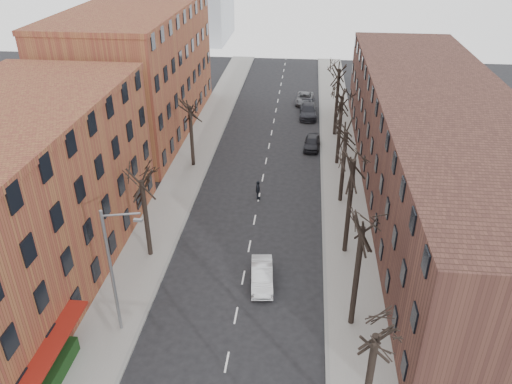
# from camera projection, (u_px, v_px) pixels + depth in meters

# --- Properties ---
(sidewalk_left) EXTENTS (4.00, 90.00, 0.15)m
(sidewalk_left) POSITION_uv_depth(u_px,v_px,m) (192.00, 161.00, 54.02)
(sidewalk_left) COLOR gray
(sidewalk_left) RESTS_ON ground
(sidewalk_right) EXTENTS (4.00, 90.00, 0.15)m
(sidewalk_right) POSITION_uv_depth(u_px,v_px,m) (341.00, 168.00, 52.59)
(sidewalk_right) COLOR gray
(sidewalk_right) RESTS_ON ground
(building_left_near) EXTENTS (12.00, 26.00, 12.00)m
(building_left_near) POSITION_uv_depth(u_px,v_px,m) (11.00, 203.00, 34.48)
(building_left_near) COLOR brown
(building_left_near) RESTS_ON ground
(building_left_far) EXTENTS (12.00, 28.00, 14.00)m
(building_left_far) POSITION_uv_depth(u_px,v_px,m) (138.00, 73.00, 59.16)
(building_left_far) COLOR brown
(building_left_far) RESTS_ON ground
(building_right) EXTENTS (12.00, 50.00, 10.00)m
(building_right) POSITION_uv_depth(u_px,v_px,m) (437.00, 147.00, 45.14)
(building_right) COLOR #4B2C23
(building_right) RESTS_ON ground
(awning_left) EXTENTS (1.20, 7.00, 0.15)m
(awning_left) POSITION_uv_depth(u_px,v_px,m) (62.00, 376.00, 29.01)
(awning_left) COLOR maroon
(awning_left) RESTS_ON ground
(hedge) EXTENTS (0.80, 6.00, 1.00)m
(hedge) POSITION_uv_depth(u_px,v_px,m) (50.00, 382.00, 27.83)
(hedge) COLOR #173613
(hedge) RESTS_ON sidewalk_left
(tree_right_b) EXTENTS (5.20, 5.20, 10.80)m
(tree_right_b) POSITION_uv_depth(u_px,v_px,m) (351.00, 324.00, 32.71)
(tree_right_b) COLOR black
(tree_right_b) RESTS_ON ground
(tree_right_c) EXTENTS (5.20, 5.20, 11.60)m
(tree_right_c) POSITION_uv_depth(u_px,v_px,m) (344.00, 252.00, 39.65)
(tree_right_c) COLOR black
(tree_right_c) RESTS_ON ground
(tree_right_d) EXTENTS (5.20, 5.20, 10.00)m
(tree_right_d) POSITION_uv_depth(u_px,v_px,m) (340.00, 201.00, 46.59)
(tree_right_d) COLOR black
(tree_right_d) RESTS_ON ground
(tree_right_e) EXTENTS (5.20, 5.20, 10.80)m
(tree_right_e) POSITION_uv_depth(u_px,v_px,m) (337.00, 164.00, 53.54)
(tree_right_e) COLOR black
(tree_right_e) RESTS_ON ground
(tree_right_f) EXTENTS (5.20, 5.20, 11.60)m
(tree_right_f) POSITION_uv_depth(u_px,v_px,m) (334.00, 135.00, 60.48)
(tree_right_f) COLOR black
(tree_right_f) RESTS_ON ground
(tree_left_a) EXTENTS (5.20, 5.20, 9.50)m
(tree_left_a) POSITION_uv_depth(u_px,v_px,m) (151.00, 255.00, 39.27)
(tree_left_a) COLOR black
(tree_left_a) RESTS_ON ground
(tree_left_b) EXTENTS (5.20, 5.20, 9.50)m
(tree_left_b) POSITION_uv_depth(u_px,v_px,m) (194.00, 166.00, 53.15)
(tree_left_b) COLOR black
(tree_left_b) RESTS_ON ground
(streetlight) EXTENTS (2.45, 0.22, 9.03)m
(streetlight) POSITION_uv_depth(u_px,v_px,m) (113.00, 268.00, 29.82)
(streetlight) COLOR slate
(streetlight) RESTS_ON ground
(silver_sedan) EXTENTS (1.97, 4.49, 1.44)m
(silver_sedan) POSITION_uv_depth(u_px,v_px,m) (262.00, 275.00, 35.93)
(silver_sedan) COLOR silver
(silver_sedan) RESTS_ON ground
(parked_car_near) EXTENTS (2.00, 4.33, 1.44)m
(parked_car_near) POSITION_uv_depth(u_px,v_px,m) (312.00, 142.00, 56.76)
(parked_car_near) COLOR black
(parked_car_near) RESTS_ON ground
(parked_car_mid) EXTENTS (2.25, 5.47, 1.58)m
(parked_car_mid) POSITION_uv_depth(u_px,v_px,m) (308.00, 111.00, 65.62)
(parked_car_mid) COLOR black
(parked_car_mid) RESTS_ON ground
(parked_car_far) EXTENTS (2.64, 5.13, 1.38)m
(parked_car_far) POSITION_uv_depth(u_px,v_px,m) (305.00, 98.00, 70.38)
(parked_car_far) COLOR slate
(parked_car_far) RESTS_ON ground
(pedestrian_crossing) EXTENTS (0.47, 1.11, 1.88)m
(pedestrian_crossing) POSITION_uv_depth(u_px,v_px,m) (258.00, 190.00, 46.57)
(pedestrian_crossing) COLOR black
(pedestrian_crossing) RESTS_ON ground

